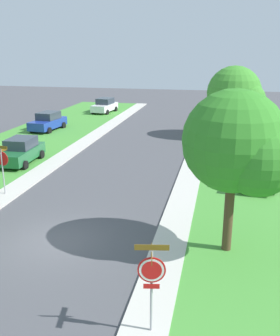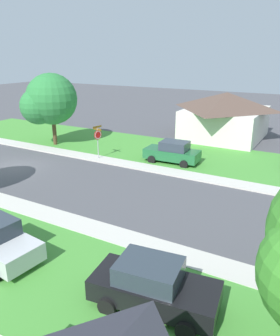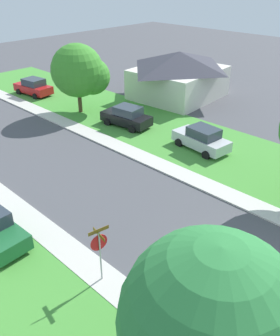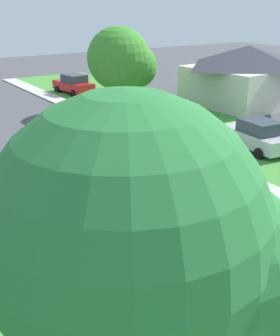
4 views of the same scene
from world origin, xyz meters
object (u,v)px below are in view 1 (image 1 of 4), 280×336
Objects in this scene: car_silver_across_road at (257,171)px; car_black_kerbside_mid at (241,142)px; tree_sidewalk_mid at (237,95)px; car_green_far_down_street at (21,151)px; car_red_near_corner at (230,113)px; stop_sign_near_corner at (152,275)px; car_white_driveway_right at (105,106)px; stop_sign_far_corner at (2,162)px; tree_sidewalk_far at (240,146)px; car_blue_behind_trees at (48,122)px.

car_silver_across_road and car_black_kerbside_mid have the same top height.
car_black_kerbside_mid is 6.01m from tree_sidewalk_mid.
car_green_far_down_street is at bearing 175.29° from car_silver_across_road.
car_black_kerbside_mid is at bearing -86.59° from car_red_near_corner.
car_silver_across_road is at bearing -4.71° from car_green_far_down_street.
stop_sign_near_corner reaches higher than car_white_driveway_right.
stop_sign_far_corner is at bearing -115.81° from car_red_near_corner.
car_black_kerbside_mid is 0.73× the size of tree_sidewalk_mid.
car_white_driveway_right is (-0.67, 21.72, 0.00)m from car_green_far_down_street.
tree_sidewalk_mid reaches higher than car_black_kerbside_mid.
stop_sign_far_corner is 17.18m from car_black_kerbside_mid.
tree_sidewalk_mid reaches higher than car_red_near_corner.
tree_sidewalk_mid is (2.66, 25.67, 1.84)m from stop_sign_near_corner.
car_white_driveway_right is 22.16m from car_black_kerbside_mid.
car_black_kerbside_mid is (12.71, 11.51, -1.01)m from stop_sign_far_corner.
tree_sidewalk_mid is (-1.05, 12.40, 2.84)m from car_silver_across_road.
tree_sidewalk_mid is 20.62m from tree_sidewalk_far.
tree_sidewalk_far reaches higher than stop_sign_far_corner.
car_red_near_corner is 1.01× the size of car_blue_behind_trees.
tree_sidewalk_far is at bearing 65.96° from stop_sign_near_corner.
car_white_driveway_right is 1.00× the size of car_black_kerbside_mid.
stop_sign_near_corner is at bearing -93.85° from car_red_near_corner.
tree_sidewalk_mid reaches higher than stop_sign_near_corner.
tree_sidewalk_far is (2.26, 5.07, 2.42)m from stop_sign_near_corner.
stop_sign_near_corner reaches higher than car_black_kerbside_mid.
stop_sign_near_corner is at bearing -105.64° from car_silver_across_road.
tree_sidewalk_mid is (0.40, -7.87, 2.84)m from car_red_near_corner.
tree_sidewalk_mid is at bearing -35.06° from car_white_driveway_right.
stop_sign_near_corner reaches higher than car_green_far_down_street.
stop_sign_near_corner is 20.64m from car_black_kerbside_mid.
tree_sidewalk_far reaches higher than car_black_kerbside_mid.
stop_sign_far_corner is at bearing -84.24° from car_white_driveway_right.
car_black_kerbside_mid is at bearing 95.41° from car_silver_across_road.
car_white_driveway_right is (-14.69, 2.72, 0.00)m from car_red_near_corner.
stop_sign_near_corner is 0.62× the size of car_blue_behind_trees.
stop_sign_far_corner is 0.62× the size of car_blue_behind_trees.
car_red_near_corner is 28.68m from tree_sidewalk_far.
tree_sidewalk_far is at bearing -49.90° from car_blue_behind_trees.
stop_sign_near_corner is 18.73m from car_green_far_down_street.
stop_sign_far_corner is at bearing -69.73° from car_green_far_down_street.
stop_sign_near_corner reaches higher than car_red_near_corner.
car_blue_behind_trees is 0.72× the size of tree_sidewalk_mid.
tree_sidewalk_far reaches higher than car_white_driveway_right.
stop_sign_far_corner is 27.54m from car_white_driveway_right.
stop_sign_near_corner is 0.45× the size of tree_sidewalk_mid.
car_black_kerbside_mid is at bearing -15.06° from car_blue_behind_trees.
car_blue_behind_trees and car_silver_across_road have the same top height.
car_blue_behind_trees is 1.00× the size of car_silver_across_road.
stop_sign_near_corner is 6.05m from tree_sidewalk_far.
car_silver_across_road is at bearing -32.90° from car_blue_behind_trees.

